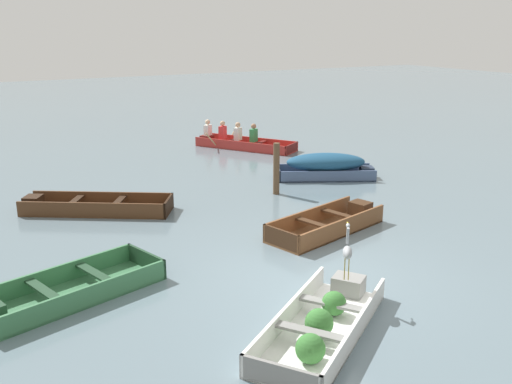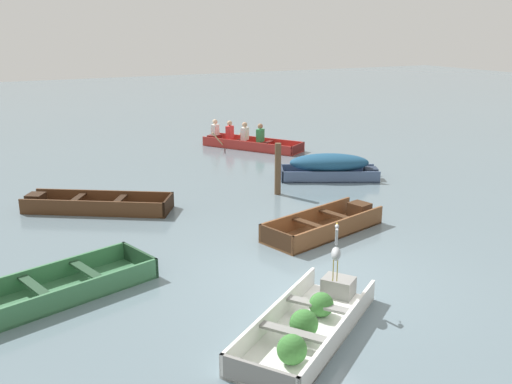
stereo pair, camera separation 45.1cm
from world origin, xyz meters
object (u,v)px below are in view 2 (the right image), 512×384
at_px(skiff_slate_blue_near_moored, 330,165).
at_px(skiff_dark_varnish_far_moored, 93,205).
at_px(skiff_wooden_brown_mid_moored, 327,225).
at_px(rowboat_red_with_crew, 246,141).
at_px(dinghy_white_foreground, 309,324).
at_px(skiff_green_outer_moored, 55,290).
at_px(mooring_post, 278,169).
at_px(heron_on_dinghy, 336,252).

relative_size(skiff_slate_blue_near_moored, skiff_dark_varnish_far_moored, 0.85).
height_order(skiff_wooden_brown_mid_moored, rowboat_red_with_crew, rowboat_red_with_crew).
xyz_separation_m(dinghy_white_foreground, skiff_green_outer_moored, (-2.95, 2.77, -0.03)).
height_order(skiff_green_outer_moored, rowboat_red_with_crew, rowboat_red_with_crew).
relative_size(skiff_green_outer_moored, mooring_post, 2.35).
bearing_deg(mooring_post, skiff_slate_blue_near_moored, 17.81).
xyz_separation_m(dinghy_white_foreground, skiff_slate_blue_near_moored, (4.95, 6.79, 0.24)).
bearing_deg(mooring_post, dinghy_white_foreground, -115.52).
bearing_deg(skiff_slate_blue_near_moored, rowboat_red_with_crew, 92.55).
distance_m(skiff_slate_blue_near_moored, mooring_post, 2.13).
bearing_deg(heron_on_dinghy, dinghy_white_foreground, -146.99).
relative_size(skiff_dark_varnish_far_moored, heron_on_dinghy, 3.93).
bearing_deg(skiff_green_outer_moored, skiff_wooden_brown_mid_moored, 5.58).
height_order(skiff_slate_blue_near_moored, skiff_green_outer_moored, skiff_slate_blue_near_moored).
height_order(skiff_dark_varnish_far_moored, mooring_post, mooring_post).
relative_size(dinghy_white_foreground, skiff_slate_blue_near_moored, 1.06).
distance_m(dinghy_white_foreground, skiff_slate_blue_near_moored, 8.40).
relative_size(skiff_green_outer_moored, heron_on_dinghy, 3.66).
xyz_separation_m(dinghy_white_foreground, rowboat_red_with_crew, (4.73, 11.65, 0.07)).
bearing_deg(skiff_slate_blue_near_moored, mooring_post, -162.19).
height_order(skiff_slate_blue_near_moored, skiff_wooden_brown_mid_moored, skiff_slate_blue_near_moored).
bearing_deg(skiff_green_outer_moored, mooring_post, 29.80).
xyz_separation_m(skiff_green_outer_moored, mooring_post, (5.88, 3.37, 0.54)).
relative_size(skiff_slate_blue_near_moored, rowboat_red_with_crew, 0.80).
bearing_deg(skiff_dark_varnish_far_moored, dinghy_white_foreground, -77.76).
bearing_deg(skiff_dark_varnish_far_moored, mooring_post, -10.25).
distance_m(dinghy_white_foreground, skiff_dark_varnish_far_moored, 7.10).
xyz_separation_m(skiff_dark_varnish_far_moored, rowboat_red_with_crew, (6.24, 4.71, 0.10)).
bearing_deg(skiff_slate_blue_near_moored, skiff_wooden_brown_mid_moored, -124.76).
xyz_separation_m(skiff_wooden_brown_mid_moored, rowboat_red_with_crew, (2.20, 8.34, 0.08)).
relative_size(rowboat_red_with_crew, heron_on_dinghy, 4.15).
bearing_deg(heron_on_dinghy, skiff_green_outer_moored, 148.46).
xyz_separation_m(skiff_dark_varnish_far_moored, skiff_green_outer_moored, (-1.44, -4.17, -0.00)).
height_order(skiff_wooden_brown_mid_moored, heron_on_dinghy, heron_on_dinghy).
height_order(skiff_wooden_brown_mid_moored, mooring_post, mooring_post).
relative_size(skiff_wooden_brown_mid_moored, skiff_green_outer_moored, 0.94).
bearing_deg(skiff_slate_blue_near_moored, skiff_green_outer_moored, -153.05).
height_order(skiff_slate_blue_near_moored, skiff_dark_varnish_far_moored, skiff_slate_blue_near_moored).
bearing_deg(skiff_dark_varnish_far_moored, rowboat_red_with_crew, 37.06).
xyz_separation_m(skiff_dark_varnish_far_moored, heron_on_dinghy, (2.27, -6.45, 0.78)).
relative_size(dinghy_white_foreground, skiff_dark_varnish_far_moored, 0.90).
bearing_deg(dinghy_white_foreground, skiff_wooden_brown_mid_moored, 52.57).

